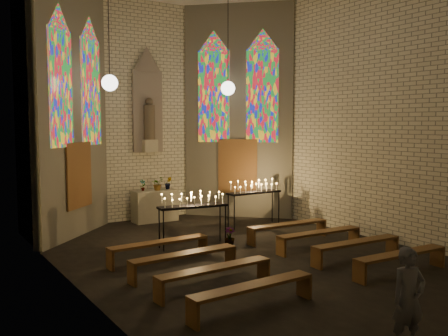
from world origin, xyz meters
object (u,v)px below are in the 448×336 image
at_px(aisle_flower_pot, 230,237).
at_px(votive_stand_right, 254,189).
at_px(altar, 155,206).
at_px(visitor, 408,299).
at_px(votive_stand_left, 193,202).

relative_size(aisle_flower_pot, votive_stand_right, 0.27).
bearing_deg(altar, visitor, -95.17).
xyz_separation_m(aisle_flower_pot, votive_stand_right, (2.05, 1.75, 0.88)).
height_order(aisle_flower_pot, visitor, visitor).
distance_m(altar, votive_stand_right, 3.25).
height_order(altar, visitor, visitor).
xyz_separation_m(aisle_flower_pot, visitor, (-1.15, -6.20, 0.48)).
distance_m(votive_stand_right, visitor, 8.58).
relative_size(votive_stand_right, visitor, 1.24).
xyz_separation_m(altar, votive_stand_left, (-0.56, -3.50, 0.63)).
bearing_deg(aisle_flower_pot, votive_stand_left, 147.98).
height_order(aisle_flower_pot, votive_stand_right, votive_stand_right).
bearing_deg(aisle_flower_pot, altar, 93.28).
height_order(altar, votive_stand_left, votive_stand_left).
relative_size(altar, votive_stand_right, 0.79).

